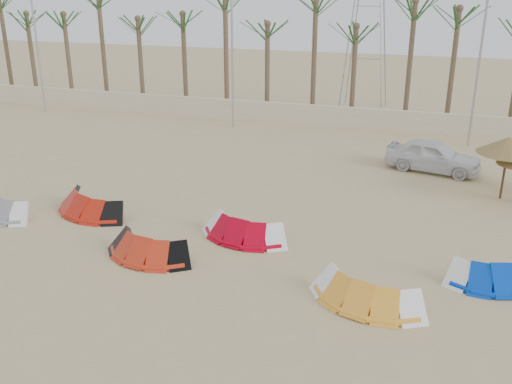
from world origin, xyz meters
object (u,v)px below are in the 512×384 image
(kite_grey, at_px, (7,204))
(kite_red_mid, at_px, (152,244))
(kite_red_left, at_px, (94,201))
(parasol_left, at_px, (508,145))
(kite_orange, at_px, (368,287))
(car, at_px, (433,156))
(kite_red_right, at_px, (246,225))
(kite_blue, at_px, (497,270))

(kite_grey, distance_m, kite_red_mid, 7.32)
(kite_red_left, distance_m, parasol_left, 17.07)
(kite_red_left, bearing_deg, kite_orange, -17.07)
(parasol_left, distance_m, car, 4.42)
(kite_orange, bearing_deg, kite_red_right, 147.08)
(kite_red_left, height_order, kite_blue, same)
(kite_orange, bearing_deg, kite_red_mid, 174.59)
(kite_red_right, relative_size, kite_orange, 0.96)
(kite_red_mid, height_order, car, car)
(kite_grey, relative_size, kite_red_right, 0.94)
(kite_red_right, distance_m, kite_blue, 8.46)
(kite_red_mid, distance_m, kite_red_right, 3.50)
(kite_grey, relative_size, car, 0.74)
(kite_red_left, height_order, kite_red_mid, same)
(kite_grey, distance_m, car, 19.22)
(car, bearing_deg, kite_orange, -173.80)
(kite_grey, bearing_deg, kite_red_right, 5.40)
(kite_grey, height_order, kite_orange, same)
(kite_blue, bearing_deg, car, 101.74)
(kite_grey, distance_m, kite_orange, 14.65)
(parasol_left, bearing_deg, kite_blue, -95.04)
(kite_red_left, xyz_separation_m, kite_red_mid, (4.02, -2.79, -0.00))
(kite_red_right, bearing_deg, car, 57.73)
(kite_red_left, relative_size, kite_blue, 1.16)
(kite_grey, xyz_separation_m, kite_red_right, (9.71, 0.92, 0.00))
(kite_blue, bearing_deg, kite_red_mid, -171.69)
(kite_red_right, bearing_deg, kite_orange, -32.92)
(kite_orange, distance_m, car, 13.02)
(kite_red_mid, relative_size, kite_red_right, 0.95)
(parasol_left, bearing_deg, car, 134.41)
(kite_red_mid, distance_m, parasol_left, 15.02)
(kite_red_mid, relative_size, parasol_left, 1.24)
(car, bearing_deg, kite_blue, -155.72)
(kite_red_right, height_order, kite_orange, same)
(kite_grey, xyz_separation_m, parasol_left, (18.81, 7.81, 1.93))
(kite_red_mid, height_order, kite_blue, same)
(parasol_left, xyz_separation_m, car, (-2.89, 2.95, -1.58))
(kite_red_left, distance_m, car, 15.90)
(kite_grey, xyz_separation_m, kite_red_left, (3.14, 1.31, 0.00))
(kite_red_right, height_order, car, car)
(kite_orange, height_order, parasol_left, parasol_left)
(kite_red_mid, xyz_separation_m, car, (8.76, 12.24, 0.34))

